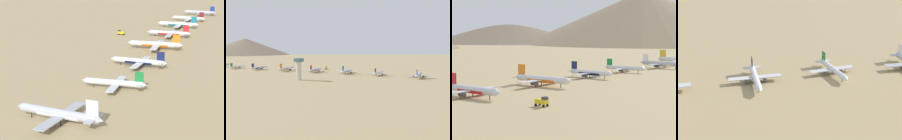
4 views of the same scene
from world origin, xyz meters
The scene contains 12 objects.
ground_plane centered at (0.00, 0.00, 0.00)m, with size 2116.28×2116.28×0.00m, color tan.
parked_jet_0 centered at (16.54, -176.41, 3.34)m, with size 34.45×27.99×9.93m.
parked_jet_1 centered at (15.24, -131.02, 3.18)m, with size 32.76×26.60×9.45m.
parked_jet_2 centered at (12.69, -90.35, 3.47)m, with size 36.19×29.51×10.44m.
parked_jet_3 centered at (5.80, -46.56, 3.33)m, with size 34.59×28.27×10.00m.
parked_jet_4 centered at (-0.16, -1.07, 3.65)m, with size 37.83×30.97×10.96m.
parked_jet_5 centered at (-8.00, 45.45, 3.27)m, with size 34.05×27.72×9.81m.
parked_jet_6 centered at (-13.64, 88.08, 3.14)m, with size 32.10×26.30×9.31m.
service_truck centered at (43.56, -38.55, 2.08)m, with size 5.48×3.34×3.90m.
control_tower centered at (-61.62, -74.54, 12.59)m, with size 7.20×7.20×22.05m.
desert_hill_3 centered at (430.30, 634.70, 35.49)m, with size 399.41×399.41×70.99m, color #7A6854.
desert_hill_5 centered at (697.22, 546.91, 39.94)m, with size 313.54×313.54×79.89m, color #847056.
Camera 2 is at (-242.74, -225.75, 33.49)m, focal length 37.02 mm.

